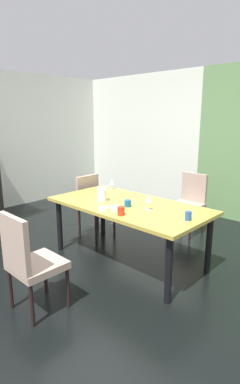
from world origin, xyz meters
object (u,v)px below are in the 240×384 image
at_px(wine_glass_center, 149,199).
at_px(serving_bowl_right, 116,209).
at_px(chair_head_near, 29,259).
at_px(wine_glass_left, 112,182).
at_px(serving_bowl_west, 103,209).
at_px(cup_near_window, 121,211).
at_px(cup_south, 188,216).
at_px(pitcher_front, 102,194).
at_px(chair_left_far, 93,202).
at_px(chair_head_far, 189,200).
at_px(cup_east, 128,203).
at_px(dining_table, 128,210).

relative_size(wine_glass_center, serving_bowl_right, 1.35).
xyz_separation_m(chair_head_near, wine_glass_left, (-0.73, 1.79, 0.32)).
height_order(serving_bowl_west, cup_near_window, cup_near_window).
bearing_deg(serving_bowl_west, cup_south, 23.66).
distance_m(cup_near_window, pitcher_front, 0.61).
distance_m(chair_head_near, serving_bowl_west, 1.02).
bearing_deg(chair_head_near, serving_bowl_right, 88.06).
xyz_separation_m(chair_left_far, chair_head_far, (1.04, 1.07, 0.01)).
height_order(wine_glass_left, cup_near_window, wine_glass_left).
distance_m(serving_bowl_west, cup_east, 0.32).
relative_size(wine_glass_center, serving_bowl_west, 1.47).
bearing_deg(wine_glass_center, serving_bowl_west, -132.81).
distance_m(serving_bowl_right, pitcher_front, 0.44).
distance_m(serving_bowl_right, cup_near_window, 0.18).
bearing_deg(cup_east, dining_table, 128.18).
xyz_separation_m(chair_left_far, cup_near_window, (1.23, -0.69, 0.29)).
relative_size(chair_head_near, cup_south, 10.12).
relative_size(wine_glass_center, cup_south, 1.88).
bearing_deg(chair_head_near, dining_table, 91.84).
bearing_deg(cup_east, serving_bowl_west, -105.82).
xyz_separation_m(serving_bowl_right, cup_south, (0.76, 0.27, 0.02)).
bearing_deg(dining_table, wine_glass_left, 149.31).
relative_size(dining_table, serving_bowl_right, 14.82).
xyz_separation_m(chair_left_far, serving_bowl_right, (1.08, -0.60, 0.26)).
bearing_deg(wine_glass_left, cup_east, -33.33).
bearing_deg(serving_bowl_right, serving_bowl_west, -131.47).
bearing_deg(wine_glass_center, cup_east, -166.14).
relative_size(cup_east, cup_near_window, 0.83).
height_order(chair_left_far, wine_glass_center, wine_glass_center).
bearing_deg(cup_east, chair_head_far, 91.25).
relative_size(dining_table, chair_left_far, 2.17).
bearing_deg(dining_table, cup_east, -51.82).
bearing_deg(pitcher_front, wine_glass_center, 9.49).
distance_m(dining_table, serving_bowl_right, 0.32).
bearing_deg(serving_bowl_west, pitcher_front, 138.90).
height_order(dining_table, wine_glass_left, wine_glass_left).
bearing_deg(chair_head_near, chair_head_far, 90.10).
relative_size(chair_head_near, pitcher_front, 5.37).
distance_m(serving_bowl_right, cup_east, 0.20).
bearing_deg(serving_bowl_west, cup_east, 74.18).
relative_size(cup_near_window, cup_south, 1.03).
relative_size(serving_bowl_west, pitcher_front, 0.68).
bearing_deg(wine_glass_left, chair_head_far, 53.29).
height_order(chair_head_near, serving_bowl_right, chair_head_near).
bearing_deg(wine_glass_center, dining_table, 175.21).
height_order(wine_glass_left, cup_east, wine_glass_left).
bearing_deg(cup_south, chair_left_far, 169.70).
bearing_deg(serving_bowl_west, wine_glass_left, 129.67).
height_order(chair_head_near, cup_east, chair_head_near).
xyz_separation_m(chair_head_far, cup_south, (0.80, -1.41, 0.28)).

